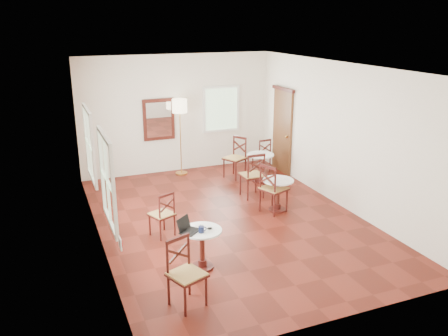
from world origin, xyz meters
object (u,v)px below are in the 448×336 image
object	(u,v)px
chair_mid_b	(273,188)
cafe_table_back	(260,165)
water_glass	(202,227)
power_adapter	(197,279)
chair_back_b	(235,158)
navy_mug	(202,229)
cafe_table_near	(202,244)
cafe_table_mid	(278,191)
floor_lamp	(180,111)
chair_near_a	(163,214)
chair_near_b	(186,273)
mouse	(210,228)
chair_mid_a	(253,175)
chair_back_a	(262,155)
laptop	(187,228)

from	to	relation	value
chair_mid_b	cafe_table_back	bearing A→B (deg)	-39.61
water_glass	power_adapter	xyz separation A→B (m)	(-0.21, -0.32, -0.70)
chair_back_b	navy_mug	distance (m)	4.66
cafe_table_near	cafe_table_mid	xyz separation A→B (m)	(2.24, 1.64, 0.00)
chair_back_b	navy_mug	xyz separation A→B (m)	(-2.31, -4.04, 0.21)
floor_lamp	cafe_table_back	bearing A→B (deg)	-38.53
cafe_table_back	chair_near_a	distance (m)	3.62
chair_near_b	chair_back_b	world-z (taller)	chair_back_b
floor_lamp	mouse	distance (m)	4.92
chair_mid_a	chair_mid_b	bearing A→B (deg)	90.04
chair_back_b	chair_mid_a	bearing A→B (deg)	-35.24
chair_mid_b	water_glass	distance (m)	2.66
chair_back_a	power_adapter	distance (m)	5.60
chair_back_b	laptop	bearing A→B (deg)	-60.09
chair_mid_a	chair_back_b	bearing A→B (deg)	-98.58
chair_back_a	water_glass	distance (m)	5.21
cafe_table_mid	chair_near_a	xyz separation A→B (m)	(-2.52, -0.27, 0.01)
chair_mid_a	chair_back_b	xyz separation A→B (m)	(0.19, 1.41, -0.01)
chair_back_a	navy_mug	world-z (taller)	chair_back_a
cafe_table_near	chair_mid_a	size ratio (longest dim) A/B	0.65
cafe_table_near	power_adapter	size ratio (longest dim) A/B	6.20
chair_mid_a	mouse	world-z (taller)	chair_mid_a
cafe_table_back	chair_mid_b	xyz separation A→B (m)	(-0.60, -1.81, 0.09)
chair_back_a	chair_near_a	bearing A→B (deg)	33.89
cafe_table_mid	chair_near_b	size ratio (longest dim) A/B	0.69
chair_near_b	water_glass	distance (m)	1.03
chair_back_a	water_glass	xyz separation A→B (m)	(-3.12, -4.16, 0.28)
laptop	water_glass	distance (m)	0.23
chair_near_b	water_glass	world-z (taller)	chair_near_b
floor_lamp	chair_near_b	bearing A→B (deg)	-106.29
cafe_table_near	chair_near_b	world-z (taller)	chair_near_b
chair_near_a	mouse	bearing A→B (deg)	83.62
cafe_table_near	chair_back_a	bearing A→B (deg)	53.11
chair_near_b	power_adapter	distance (m)	0.78
chair_back_a	laptop	distance (m)	5.32
cafe_table_near	chair_mid_a	xyz separation A→B (m)	(2.09, 2.54, 0.10)
chair_mid_a	mouse	size ratio (longest dim) A/B	11.84
cafe_table_mid	floor_lamp	distance (m)	3.49
cafe_table_back	chair_near_a	xyz separation A→B (m)	(-2.98, -2.04, -0.00)
floor_lamp	water_glass	distance (m)	4.92
chair_near_b	chair_back_b	size ratio (longest dim) A/B	0.96
floor_lamp	navy_mug	xyz separation A→B (m)	(-1.12, -4.80, -0.91)
chair_mid_a	mouse	xyz separation A→B (m)	(-1.97, -2.57, 0.17)
navy_mug	water_glass	size ratio (longest dim) A/B	1.45
chair_back_b	power_adapter	distance (m)	4.97
power_adapter	chair_mid_b	bearing A→B (deg)	39.93
mouse	water_glass	world-z (taller)	water_glass
chair_mid_b	navy_mug	distance (m)	2.74
cafe_table_mid	chair_near_b	world-z (taller)	chair_near_b
chair_back_b	mouse	size ratio (longest dim) A/B	11.71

